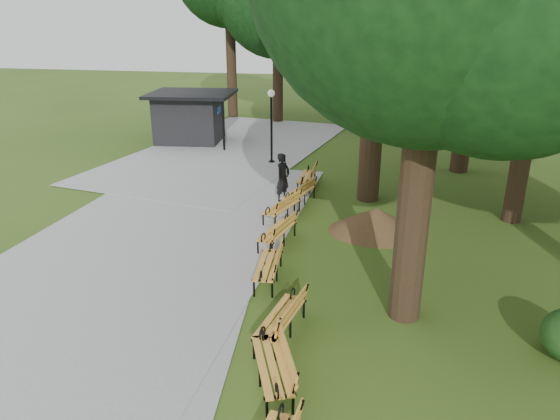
% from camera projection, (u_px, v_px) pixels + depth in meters
% --- Properties ---
extents(ground, '(100.00, 100.00, 0.00)m').
position_uv_depth(ground, '(256.00, 301.00, 12.12)').
color(ground, '#304F16').
rests_on(ground, ground).
extents(path, '(12.00, 38.00, 0.06)m').
position_uv_depth(path, '(153.00, 236.00, 15.62)').
color(path, '#939396').
rests_on(path, ground).
extents(person, '(0.66, 0.77, 1.78)m').
position_uv_depth(person, '(283.00, 178.00, 18.32)').
color(person, black).
rests_on(person, ground).
extents(kiosk, '(4.57, 4.08, 2.64)m').
position_uv_depth(kiosk, '(189.00, 117.00, 27.06)').
color(kiosk, black).
rests_on(kiosk, ground).
extents(lamp_post, '(0.32, 0.32, 3.31)m').
position_uv_depth(lamp_post, '(271.00, 111.00, 22.68)').
color(lamp_post, black).
rests_on(lamp_post, ground).
extents(dirt_mound, '(2.44, 2.44, 0.80)m').
position_uv_depth(dirt_mound, '(376.00, 220.00, 15.85)').
color(dirt_mound, '#47301C').
rests_on(dirt_mound, ground).
extents(bench_1, '(1.30, 2.00, 0.88)m').
position_uv_depth(bench_1, '(272.00, 365.00, 9.19)').
color(bench_1, gold).
rests_on(bench_1, ground).
extents(bench_2, '(0.98, 1.99, 0.88)m').
position_uv_depth(bench_2, '(281.00, 317.00, 10.66)').
color(bench_2, gold).
rests_on(bench_2, ground).
extents(bench_3, '(0.79, 1.94, 0.88)m').
position_uv_depth(bench_3, '(268.00, 265.00, 12.89)').
color(bench_3, gold).
rests_on(bench_3, ground).
extents(bench_4, '(1.03, 1.99, 0.88)m').
position_uv_depth(bench_4, '(277.00, 231.00, 14.93)').
color(bench_4, gold).
rests_on(bench_4, ground).
extents(bench_5, '(1.19, 2.00, 0.88)m').
position_uv_depth(bench_5, '(282.00, 207.00, 16.83)').
color(bench_5, gold).
rests_on(bench_5, ground).
extents(bench_6, '(1.14, 2.00, 0.88)m').
position_uv_depth(bench_6, '(299.00, 193.00, 18.20)').
color(bench_6, gold).
rests_on(bench_6, ground).
extents(bench_7, '(0.67, 1.91, 0.88)m').
position_uv_depth(bench_7, '(307.00, 177.00, 19.98)').
color(bench_7, gold).
rests_on(bench_7, ground).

